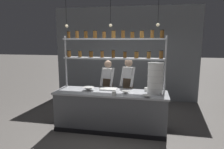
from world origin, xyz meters
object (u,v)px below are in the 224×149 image
Objects in this scene: prep_bowl_center_front at (126,92)px; chef_center at (128,85)px; spice_shelf_unit at (114,50)px; cutting_board at (108,89)px; prep_bowl_center_back at (146,96)px; prep_bowl_near_left at (89,89)px; chef_left at (108,85)px; serving_cup_front at (146,89)px; container_stack at (155,78)px; serving_cup_by_board at (114,93)px.

chef_center is at bearing 91.85° from prep_bowl_center_front.
spice_shelf_unit reaches higher than chef_center.
prep_bowl_center_back is at bearing -28.39° from cutting_board.
prep_bowl_center_back is at bearing -25.47° from prep_bowl_center_front.
chef_left is at bearing 67.01° from prep_bowl_near_left.
serving_cup_front reaches higher than prep_bowl_center_front.
cutting_board is at bearing 148.77° from prep_bowl_center_front.
container_stack reaches higher than prep_bowl_center_back.
prep_bowl_near_left is 2.63× the size of serving_cup_by_board.
prep_bowl_near_left is 1.52× the size of prep_bowl_center_front.
chef_center reaches higher than container_stack.
serving_cup_front is at bearing -8.65° from spice_shelf_unit.
prep_bowl_center_front is (0.59, -0.85, 0.05)m from chef_left.
spice_shelf_unit reaches higher than prep_bowl_near_left.
chef_center is 15.41× the size of serving_cup_by_board.
container_stack is at bearing -8.95° from cutting_board.
serving_cup_by_board is at bearing -132.19° from prep_bowl_center_front.
prep_bowl_center_front is (0.46, -0.28, 0.01)m from cutting_board.
container_stack is 0.73m from prep_bowl_center_front.
prep_bowl_center_front is 2.05× the size of serving_cup_front.
container_stack reaches higher than serving_cup_front.
prep_bowl_near_left is 0.76m from serving_cup_by_board.
chef_center is at bearing 134.08° from serving_cup_front.
cutting_board is 2.21× the size of prep_bowl_center_back.
serving_cup_front reaches higher than cutting_board.
chef_center reaches higher than serving_cup_by_board.
chef_left is at bearing 148.91° from container_stack.
spice_shelf_unit is 8.97× the size of prep_bowl_near_left.
serving_cup_by_board is (-0.20, -1.01, 0.04)m from chef_center.
cutting_board is 0.57m from serving_cup_by_board.
cutting_board is at bearing 171.05° from container_stack.
chef_center is at bearing 116.45° from prep_bowl_center_back.
prep_bowl_near_left reaches higher than prep_bowl_center_front.
spice_shelf_unit is at bearing 101.51° from serving_cup_by_board.
serving_cup_front is at bearing -17.06° from chef_left.
container_stack is at bearing -16.35° from spice_shelf_unit.
serving_cup_front is (-0.19, 0.17, -0.31)m from container_stack.
spice_shelf_unit is at bearing 163.65° from container_stack.
spice_shelf_unit is at bearing 142.95° from prep_bowl_center_back.
chef_left is 2.24× the size of container_stack.
prep_bowl_near_left is 1.54× the size of prep_bowl_center_back.
chef_left is 0.57m from chef_center.
serving_cup_by_board is (0.37, -1.09, 0.08)m from chef_left.
chef_center is 1.11m from prep_bowl_center_back.
chef_center is 1.00m from container_stack.
container_stack reaches higher than cutting_board.
chef_left is 0.81m from prep_bowl_near_left.
chef_center is 8.90× the size of prep_bowl_center_front.
cutting_board is (-0.10, -0.12, -0.93)m from spice_shelf_unit.
cutting_board is (-1.10, 0.17, -0.34)m from container_stack.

